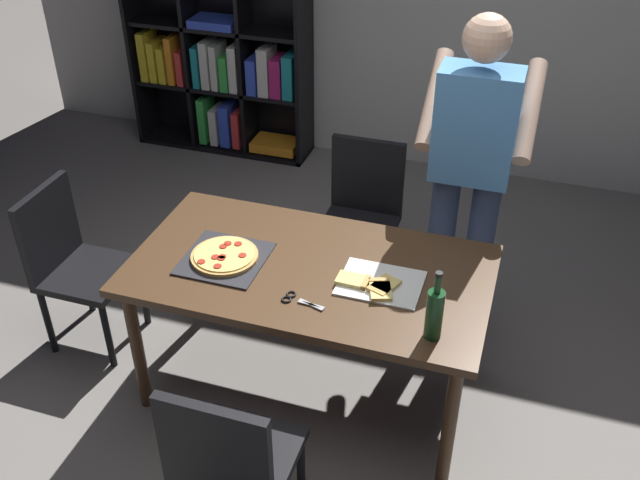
% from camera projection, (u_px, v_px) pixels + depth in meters
% --- Properties ---
extents(ground_plane, '(12.00, 12.00, 0.00)m').
position_uv_depth(ground_plane, '(311.00, 385.00, 3.67)').
color(ground_plane, gray).
extents(dining_table, '(1.63, 0.88, 0.75)m').
position_uv_depth(dining_table, '(310.00, 280.00, 3.30)').
color(dining_table, '#4C331E').
rests_on(dining_table, ground_plane).
extents(chair_near_camera, '(0.42, 0.42, 0.90)m').
position_uv_depth(chair_near_camera, '(230.00, 461.00, 2.66)').
color(chair_near_camera, black).
rests_on(chair_near_camera, ground_plane).
extents(chair_far_side, '(0.42, 0.42, 0.90)m').
position_uv_depth(chair_far_side, '(362.00, 209.00, 4.12)').
color(chair_far_side, black).
rests_on(chair_far_side, ground_plane).
extents(chair_left_end, '(0.42, 0.42, 0.90)m').
position_uv_depth(chair_left_end, '(72.00, 258.00, 3.72)').
color(chair_left_end, black).
rests_on(chair_left_end, ground_plane).
extents(bookshelf, '(1.40, 0.35, 1.95)m').
position_uv_depth(bookshelf, '(218.00, 36.00, 5.43)').
color(bookshelf, black).
rests_on(bookshelf, ground_plane).
extents(person_serving_pizza, '(0.55, 0.54, 1.75)m').
position_uv_depth(person_serving_pizza, '(470.00, 166.00, 3.52)').
color(person_serving_pizza, '#38476B').
rests_on(person_serving_pizza, ground_plane).
extents(pepperoni_pizza_on_tray, '(0.37, 0.37, 0.04)m').
position_uv_depth(pepperoni_pizza_on_tray, '(225.00, 257.00, 3.29)').
color(pepperoni_pizza_on_tray, '#2D2D33').
rests_on(pepperoni_pizza_on_tray, dining_table).
extents(pizza_slices_on_towel, '(0.37, 0.29, 0.03)m').
position_uv_depth(pizza_slices_on_towel, '(377.00, 284.00, 3.13)').
color(pizza_slices_on_towel, white).
rests_on(pizza_slices_on_towel, dining_table).
extents(wine_bottle, '(0.07, 0.07, 0.32)m').
position_uv_depth(wine_bottle, '(435.00, 313.00, 2.80)').
color(wine_bottle, '#194723').
rests_on(wine_bottle, dining_table).
extents(kitchen_scissors, '(0.20, 0.09, 0.01)m').
position_uv_depth(kitchen_scissors, '(297.00, 300.00, 3.05)').
color(kitchen_scissors, silver).
rests_on(kitchen_scissors, dining_table).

